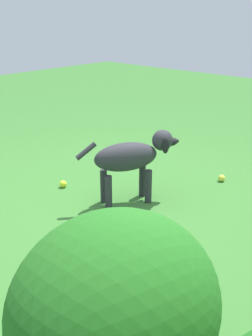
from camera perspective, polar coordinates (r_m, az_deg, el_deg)
ground at (r=3.34m, az=-2.27°, el=-5.77°), size 14.00×14.00×0.00m
dog at (r=3.31m, az=0.86°, el=1.55°), size 0.81×0.48×0.61m
tennis_ball_0 at (r=3.75m, az=-8.95°, el=-2.26°), size 0.07×0.07×0.07m
tennis_ball_1 at (r=3.94m, az=13.46°, el=-1.40°), size 0.07×0.07×0.07m
water_bowl at (r=2.83m, az=-6.73°, el=-10.77°), size 0.22×0.22×0.06m
shrub_near at (r=1.47m, az=-1.48°, el=-19.05°), size 0.78×0.70×0.92m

